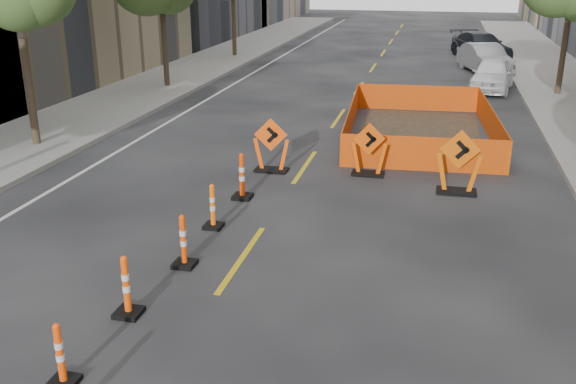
% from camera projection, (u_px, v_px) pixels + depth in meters
% --- Properties ---
extents(ground_plane, '(140.00, 140.00, 0.00)m').
position_uv_depth(ground_plane, '(157.00, 383.00, 8.75)').
color(ground_plane, black).
extents(sidewalk_left, '(4.00, 90.00, 0.15)m').
position_uv_depth(sidewalk_left, '(56.00, 129.00, 21.63)').
color(sidewalk_left, gray).
rests_on(sidewalk_left, ground).
extents(channelizer_2, '(0.37, 0.37, 0.95)m').
position_uv_depth(channelizer_2, '(60.00, 354.00, 8.56)').
color(channelizer_2, '#FF470A').
rests_on(channelizer_2, ground).
extents(channelizer_3, '(0.42, 0.42, 1.06)m').
position_uv_depth(channelizer_3, '(126.00, 286.00, 10.25)').
color(channelizer_3, '#F84B0A').
rests_on(channelizer_3, ground).
extents(channelizer_4, '(0.41, 0.41, 1.04)m').
position_uv_depth(channelizer_4, '(183.00, 241.00, 11.92)').
color(channelizer_4, '#E44109').
rests_on(channelizer_4, ground).
extents(channelizer_5, '(0.39, 0.39, 0.99)m').
position_uv_depth(channelizer_5, '(213.00, 206.00, 13.66)').
color(channelizer_5, '#FD630A').
rests_on(channelizer_5, ground).
extents(channelizer_6, '(0.45, 0.45, 1.13)m').
position_uv_depth(channelizer_6, '(242.00, 176.00, 15.33)').
color(channelizer_6, '#E23D09').
rests_on(channelizer_6, ground).
extents(chevron_sign_left, '(1.07, 0.74, 1.49)m').
position_uv_depth(chevron_sign_left, '(271.00, 145.00, 17.27)').
color(chevron_sign_left, '#FF4F0A').
rests_on(chevron_sign_left, ground).
extents(chevron_sign_center, '(1.10, 0.88, 1.44)m').
position_uv_depth(chevron_sign_center, '(369.00, 149.00, 16.97)').
color(chevron_sign_center, '#FF570A').
rests_on(chevron_sign_center, ground).
extents(chevron_sign_right, '(1.12, 0.71, 1.62)m').
position_uv_depth(chevron_sign_right, '(459.00, 162.00, 15.61)').
color(chevron_sign_right, '#D85609').
rests_on(chevron_sign_right, ground).
extents(safety_fence, '(4.99, 7.94, 0.96)m').
position_uv_depth(safety_fence, '(420.00, 121.00, 20.94)').
color(safety_fence, '#F85C0D').
rests_on(safety_fence, ground).
extents(parked_car_near, '(2.26, 4.29, 1.39)m').
position_uv_depth(parked_car_near, '(492.00, 75.00, 28.15)').
color(parked_car_near, white).
rests_on(parked_car_near, ground).
extents(parked_car_mid, '(2.79, 4.65, 1.45)m').
position_uv_depth(parked_car_mid, '(485.00, 59.00, 32.58)').
color(parked_car_mid, gray).
rests_on(parked_car_mid, ground).
extents(parked_car_far, '(3.90, 5.47, 1.47)m').
position_uv_depth(parked_car_far, '(481.00, 46.00, 37.44)').
color(parked_car_far, black).
rests_on(parked_car_far, ground).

